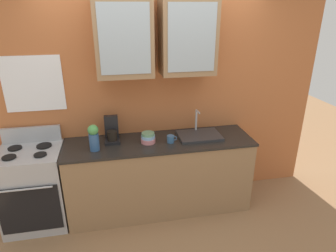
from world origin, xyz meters
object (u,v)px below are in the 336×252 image
stove_range (35,188)px  sink_faucet (199,135)px  bowl_stack (148,138)px  vase (94,137)px  coffee_maker (112,132)px  cup_near_sink (171,139)px

stove_range → sink_faucet: sink_faucet is taller
bowl_stack → vase: 0.60m
vase → coffee_maker: bearing=47.4°
stove_range → vase: 0.92m
sink_faucet → bowl_stack: bearing=-176.2°
bowl_stack → vase: size_ratio=0.57×
bowl_stack → cup_near_sink: bearing=-10.6°
bowl_stack → vase: vase is taller
stove_range → cup_near_sink: bearing=-2.2°
bowl_stack → stove_range: bearing=179.5°
sink_faucet → bowl_stack: sink_faucet is taller
stove_range → cup_near_sink: 1.61m
stove_range → coffee_maker: size_ratio=3.74×
stove_range → vase: (0.70, -0.09, 0.60)m
vase → cup_near_sink: vase is taller
vase → cup_near_sink: 0.84m
coffee_maker → bowl_stack: bearing=-17.9°
vase → coffee_maker: size_ratio=1.00×
bowl_stack → coffee_maker: coffee_maker is taller
stove_range → vase: bearing=-7.2°
sink_faucet → coffee_maker: bearing=175.0°
cup_near_sink → stove_range: bearing=177.8°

